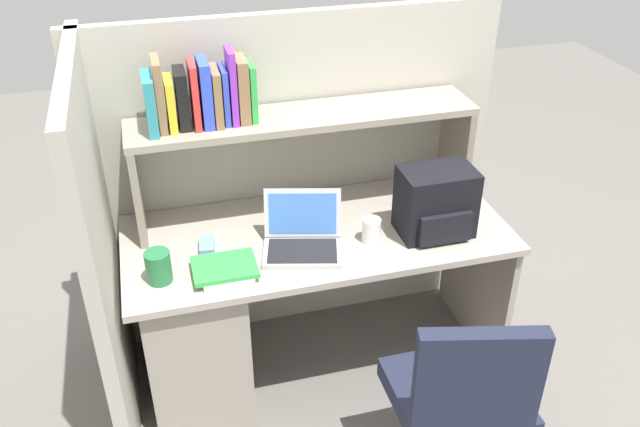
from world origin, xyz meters
TOP-DOWN VIEW (x-y plane):
  - ground_plane at (0.00, 0.00)m, footprint 8.00×8.00m
  - desk at (-0.39, 0.00)m, footprint 1.60×0.70m
  - cubicle_partition_rear at (0.00, 0.38)m, footprint 1.84×0.05m
  - cubicle_partition_left at (-0.85, -0.05)m, footprint 0.05×1.06m
  - overhead_hutch at (0.00, 0.20)m, footprint 1.44×0.28m
  - reference_books_on_shelf at (-0.41, 0.20)m, footprint 0.42×0.18m
  - laptop at (-0.09, -0.10)m, footprint 0.37×0.33m
  - backpack at (0.47, -0.13)m, footprint 0.30×0.23m
  - computer_mouse at (-0.46, -0.01)m, footprint 0.07×0.11m
  - paper_cup at (0.20, -0.12)m, footprint 0.08×0.08m
  - snack_canister at (-0.65, -0.17)m, footprint 0.10×0.10m
  - desk_book_stack at (-0.41, -0.19)m, footprint 0.24×0.20m
  - office_chair at (0.30, -0.81)m, footprint 0.52×0.53m

SIDE VIEW (x-z plane):
  - ground_plane at x=0.00m, z-range 0.00..0.00m
  - office_chair at x=0.30m, z-range -0.07..0.86m
  - desk at x=-0.39m, z-range 0.04..0.77m
  - computer_mouse at x=-0.46m, z-range 0.73..0.76m
  - desk_book_stack at x=-0.41m, z-range 0.73..0.77m
  - cubicle_partition_rear at x=0.00m, z-range 0.00..1.55m
  - cubicle_partition_left at x=-0.85m, z-range 0.00..1.55m
  - laptop at x=-0.09m, z-range 0.67..0.89m
  - paper_cup at x=0.20m, z-range 0.73..0.83m
  - snack_canister at x=-0.65m, z-range 0.73..0.86m
  - backpack at x=0.47m, z-range 0.73..1.01m
  - overhead_hutch at x=0.00m, z-range 0.86..1.31m
  - reference_books_on_shelf at x=-0.41m, z-range 1.16..1.45m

